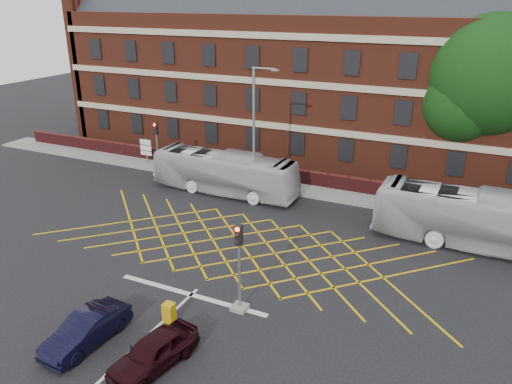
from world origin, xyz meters
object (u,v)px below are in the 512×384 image
at_px(car_maroon, 154,352).
at_px(traffic_light_near, 239,276).
at_px(utility_cabinet, 169,313).
at_px(street_lamp, 255,156).
at_px(bus_left, 225,173).
at_px(car_navy, 86,330).
at_px(deciduous_tree, 488,84).
at_px(bus_right, 483,220).
at_px(direction_signs, 146,148).
at_px(traffic_light_far, 158,154).

distance_m(car_maroon, traffic_light_near, 5.02).
bearing_deg(utility_cabinet, car_maroon, -67.18).
distance_m(street_lamp, utility_cabinet, 14.96).
height_order(bus_left, car_navy, bus_left).
distance_m(car_maroon, deciduous_tree, 28.71).
bearing_deg(bus_left, traffic_light_near, -147.80).
bearing_deg(car_navy, utility_cabinet, 54.10).
bearing_deg(bus_left, car_navy, -169.18).
relative_size(bus_right, deciduous_tree, 0.96).
distance_m(deciduous_tree, street_lamp, 16.94).
height_order(bus_right, car_maroon, bus_right).
bearing_deg(car_maroon, traffic_light_near, 86.37).
bearing_deg(car_maroon, street_lamp, 114.22).
bearing_deg(utility_cabinet, car_navy, -129.58).
height_order(car_maroon, utility_cabinet, car_maroon).
relative_size(direction_signs, utility_cabinet, 2.42).
bearing_deg(direction_signs, traffic_light_far, -36.35).
bearing_deg(utility_cabinet, bus_right, 48.14).
distance_m(bus_left, bus_right, 17.19).
height_order(car_navy, utility_cabinet, car_navy).
bearing_deg(car_navy, deciduous_tree, 66.93).
bearing_deg(car_maroon, traffic_light_far, 136.71).
xyz_separation_m(bus_left, car_maroon, (6.27, -17.26, -0.85)).
height_order(direction_signs, utility_cabinet, direction_signs).
distance_m(bus_left, traffic_light_near, 14.65).
distance_m(direction_signs, utility_cabinet, 22.79).
bearing_deg(traffic_light_near, deciduous_tree, 68.14).
relative_size(car_maroon, traffic_light_far, 0.91).
bearing_deg(bus_left, direction_signs, 72.93).
bearing_deg(deciduous_tree, street_lamp, -146.68).
bearing_deg(bus_right, traffic_light_far, 85.14).
bearing_deg(car_maroon, deciduous_tree, 80.96).
distance_m(car_navy, deciduous_tree, 30.06).
height_order(car_navy, car_maroon, car_maroon).
height_order(bus_left, direction_signs, bus_left).
height_order(bus_right, direction_signs, bus_right).
height_order(car_navy, traffic_light_far, traffic_light_far).
bearing_deg(street_lamp, bus_right, -4.31).
relative_size(street_lamp, direction_signs, 4.14).
bearing_deg(direction_signs, bus_right, -9.29).
xyz_separation_m(car_navy, utility_cabinet, (2.21, 2.67, -0.21)).
height_order(car_maroon, traffic_light_near, traffic_light_near).
xyz_separation_m(bus_left, traffic_light_near, (7.56, -12.54, 0.25)).
bearing_deg(traffic_light_near, direction_signs, 137.13).
distance_m(traffic_light_far, utility_cabinet, 19.73).
distance_m(car_maroon, utility_cabinet, 2.85).
relative_size(car_maroon, direction_signs, 1.77).
bearing_deg(deciduous_tree, bus_left, -151.40).
xyz_separation_m(deciduous_tree, traffic_light_near, (-8.56, -21.33, -5.90)).
xyz_separation_m(car_navy, car_maroon, (3.31, 0.05, 0.00)).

